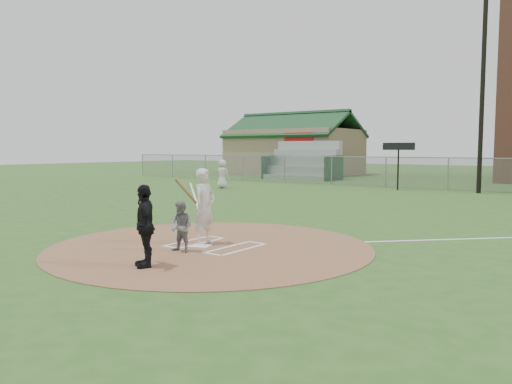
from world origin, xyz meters
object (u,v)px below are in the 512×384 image
Objects in this scene: batter_at_plate at (205,206)px; ondeck_player at (223,174)px; catcher at (181,227)px; home_plate at (201,246)px; umpire at (145,226)px.

ondeck_player is at bearing 128.63° from batter_at_plate.
catcher is 19.98m from ondeck_player.
ondeck_player is 18.95m from batter_at_plate.
catcher is 0.68× the size of ondeck_player.
umpire reaches higher than home_plate.
umpire reaches higher than catcher.
catcher is at bearing 123.05° from ondeck_player.
umpire is at bearing -79.43° from catcher.
ondeck_player reaches higher than catcher.
home_plate is 1.07m from batter_at_plate.
ondeck_player reaches higher than home_plate.
ondeck_player is (-12.52, 17.48, 0.01)m from umpire.
ondeck_player is 0.91× the size of batter_at_plate.
ondeck_player is at bearing 121.55° from catcher.
catcher is 0.70× the size of umpire.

